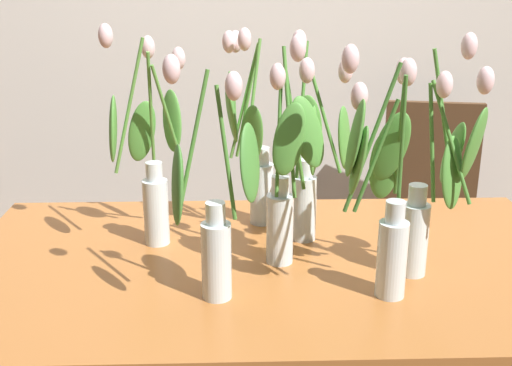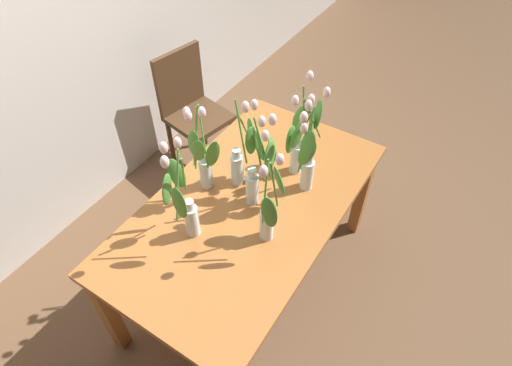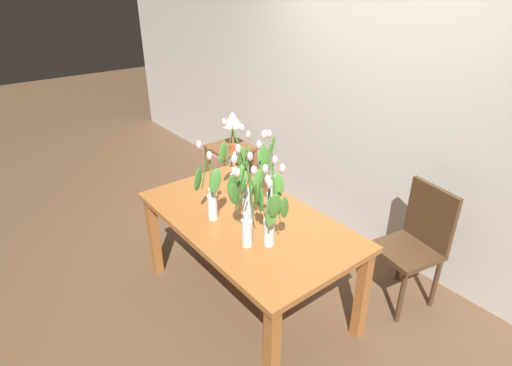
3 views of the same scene
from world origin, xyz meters
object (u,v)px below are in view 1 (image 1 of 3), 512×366
tulip_vase_5 (433,196)px  tulip_vase_4 (311,179)px  dining_table (271,291)px  tulip_vase_6 (252,154)px  tulip_vase_1 (384,198)px  dining_chair (430,202)px  tulip_vase_3 (215,226)px  tulip_vase_0 (288,185)px  tulip_vase_2 (151,167)px

tulip_vase_5 → tulip_vase_4: bearing=141.5°
dining_table → tulip_vase_6: bearing=100.0°
tulip_vase_1 → dining_chair: tulip_vase_1 is taller
dining_table → dining_chair: 1.23m
tulip_vase_1 → tulip_vase_3: 0.38m
tulip_vase_5 → tulip_vase_6: (-0.42, 0.34, 0.01)m
tulip_vase_5 → tulip_vase_1: bearing=-148.9°
tulip_vase_5 → tulip_vase_6: 0.54m
tulip_vase_3 → tulip_vase_0: bearing=43.9°
tulip_vase_3 → tulip_vase_5: tulip_vase_5 is taller
tulip_vase_6 → tulip_vase_1: bearing=-56.2°
tulip_vase_1 → tulip_vase_6: size_ratio=1.00×
tulip_vase_4 → tulip_vase_5: tulip_vase_5 is taller
dining_chair → tulip_vase_3: bearing=-125.9°
tulip_vase_3 → dining_chair: (0.86, 1.19, -0.40)m
tulip_vase_0 → tulip_vase_4: tulip_vase_0 is taller
tulip_vase_0 → tulip_vase_2: 0.39m
tulip_vase_0 → tulip_vase_5: 0.34m
tulip_vase_3 → dining_table: bearing=56.1°
tulip_vase_1 → tulip_vase_4: tulip_vase_4 is taller
tulip_vase_1 → dining_chair: size_ratio=0.61×
tulip_vase_1 → tulip_vase_3: (-0.37, -0.02, -0.05)m
tulip_vase_1 → tulip_vase_5: tulip_vase_5 is taller
tulip_vase_4 → dining_chair: 1.14m
dining_table → tulip_vase_6: size_ratio=2.81×
tulip_vase_0 → tulip_vase_3: (-0.17, -0.17, -0.04)m
tulip_vase_2 → tulip_vase_3: bearing=-62.2°
tulip_vase_6 → dining_chair: tulip_vase_6 is taller
dining_table → tulip_vase_4: (0.11, 0.11, 0.27)m
tulip_vase_2 → tulip_vase_6: (0.27, 0.10, 0.01)m
dining_table → tulip_vase_0: bearing=-41.4°
dining_chair → tulip_vase_4: bearing=-125.1°
tulip_vase_0 → tulip_vase_1: size_ratio=1.02×
tulip_vase_6 → dining_table: bearing=-80.0°
tulip_vase_0 → tulip_vase_2: tulip_vase_2 is taller
dining_table → tulip_vase_4: tulip_vase_4 is taller
tulip_vase_2 → tulip_vase_3: 0.39m
tulip_vase_5 → tulip_vase_0: bearing=169.5°
tulip_vase_4 → tulip_vase_0: bearing=-115.9°
tulip_vase_2 → tulip_vase_4: tulip_vase_2 is taller
tulip_vase_1 → tulip_vase_4: bearing=113.5°
tulip_vase_4 → dining_chair: tulip_vase_4 is taller
tulip_vase_3 → tulip_vase_5: (0.51, 0.11, 0.02)m
tulip_vase_3 → tulip_vase_4: 0.40m
tulip_vase_5 → tulip_vase_2: bearing=161.2°
tulip_vase_1 → dining_table: bearing=143.1°
dining_table → tulip_vase_3: size_ratio=2.89×
dining_table → tulip_vase_3: 0.36m
tulip_vase_2 → tulip_vase_4: bearing=-3.3°
tulip_vase_6 → dining_chair: bearing=44.3°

